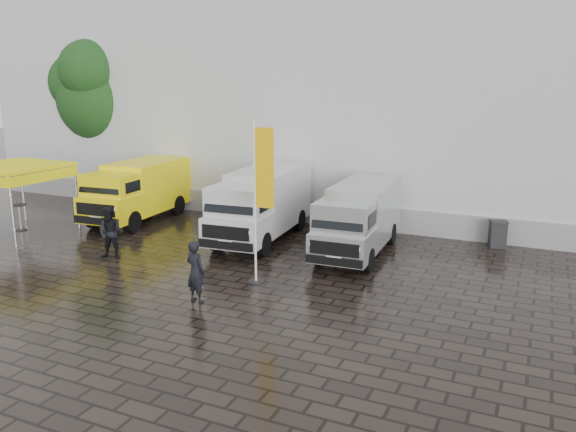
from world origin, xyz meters
name	(u,v)px	position (x,y,z in m)	size (l,w,h in m)	color
ground	(249,285)	(0.00, 0.00, 0.00)	(120.00, 120.00, 0.00)	black
exhibition_hall	(428,83)	(2.00, 16.00, 6.00)	(44.00, 16.00, 12.00)	silver
hall_plinth	(383,219)	(2.00, 7.95, 0.50)	(44.00, 0.15, 1.00)	gray
van_yellow	(138,192)	(-8.36, 5.14, 1.29)	(2.16, 5.60, 2.59)	yellow
van_white	(261,206)	(-1.97, 4.70, 1.35)	(2.07, 6.21, 2.69)	silver
van_silver	(359,220)	(2.04, 4.47, 1.23)	(1.89, 5.68, 2.46)	#B5B9BA
canopy_tent	(13,169)	(-11.48, 1.46, 2.64)	(3.39, 3.39, 2.81)	silver
flagpole	(260,195)	(0.28, 0.32, 2.76)	(0.88, 0.50, 4.95)	black
tree	(103,94)	(-13.91, 9.49, 5.43)	(4.71, 4.71, 8.46)	black
cocktail_table	(20,217)	(-11.78, 1.77, 0.55)	(0.60, 0.60, 1.09)	black
wheelie_bin	(498,234)	(6.53, 7.49, 0.51)	(0.61, 0.61, 1.01)	black
person_front	(196,272)	(-0.67, -1.81, 0.89)	(0.65, 0.43, 1.78)	black
person_tent	(111,233)	(-5.60, 0.33, 0.92)	(0.90, 0.70, 1.84)	black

